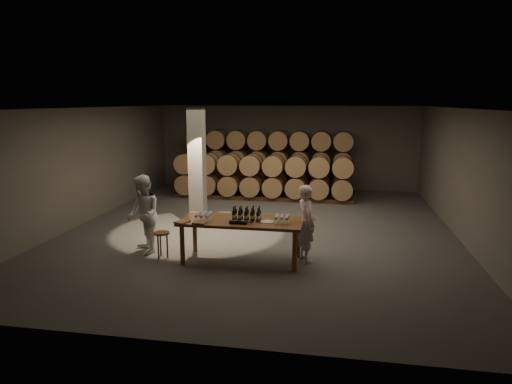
% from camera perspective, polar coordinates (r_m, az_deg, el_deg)
% --- Properties ---
extents(room, '(12.00, 12.00, 12.00)m').
position_cam_1_polar(room, '(12.57, -7.36, 3.09)').
color(room, '#514F4C').
rests_on(room, ground).
extents(tasting_table, '(2.60, 1.10, 0.90)m').
position_cam_1_polar(tasting_table, '(9.72, -1.83, -4.10)').
color(tasting_table, brown).
rests_on(tasting_table, ground).
extents(barrel_stack_back, '(6.26, 0.95, 2.31)m').
position_cam_1_polar(barrel_stack_back, '(17.19, 1.61, 4.02)').
color(barrel_stack_back, brown).
rests_on(barrel_stack_back, ground).
extents(barrel_stack_front, '(6.26, 0.95, 1.57)m').
position_cam_1_polar(barrel_stack_front, '(15.87, 0.85, 2.06)').
color(barrel_stack_front, brown).
rests_on(barrel_stack_front, ground).
extents(bottle_cluster, '(0.60, 0.23, 0.31)m').
position_cam_1_polar(bottle_cluster, '(9.62, -1.19, -2.92)').
color(bottle_cluster, black).
rests_on(bottle_cluster, tasting_table).
extents(lying_bottles, '(0.46, 0.08, 0.08)m').
position_cam_1_polar(lying_bottles, '(9.36, -2.17, -3.79)').
color(lying_bottles, black).
rests_on(lying_bottles, tasting_table).
extents(glass_cluster_left, '(0.30, 0.41, 0.16)m').
position_cam_1_polar(glass_cluster_left, '(9.72, -6.56, -2.82)').
color(glass_cluster_left, silver).
rests_on(glass_cluster_left, tasting_table).
extents(glass_cluster_right, '(0.30, 0.30, 0.17)m').
position_cam_1_polar(glass_cluster_right, '(9.44, 3.27, -3.17)').
color(glass_cluster_right, silver).
rests_on(glass_cluster_right, tasting_table).
extents(plate, '(0.28, 0.28, 0.02)m').
position_cam_1_polar(plate, '(9.51, 1.39, -3.74)').
color(plate, silver).
rests_on(plate, tasting_table).
extents(notebook_near, '(0.28, 0.23, 0.03)m').
position_cam_1_polar(notebook_near, '(9.48, -7.06, -3.84)').
color(notebook_near, '#915935').
rests_on(notebook_near, tasting_table).
extents(notebook_corner, '(0.32, 0.36, 0.03)m').
position_cam_1_polar(notebook_corner, '(9.62, -9.23, -3.68)').
color(notebook_corner, '#915935').
rests_on(notebook_corner, tasting_table).
extents(pen, '(0.15, 0.04, 0.01)m').
position_cam_1_polar(pen, '(9.45, -6.94, -3.93)').
color(pen, black).
rests_on(pen, tasting_table).
extents(stool, '(0.35, 0.35, 0.58)m').
position_cam_1_polar(stool, '(10.18, -11.71, -5.51)').
color(stool, brown).
rests_on(stool, ground).
extents(person_man, '(0.62, 0.72, 1.66)m').
position_cam_1_polar(person_man, '(9.73, 6.30, -3.94)').
color(person_man, '#F6D5D7').
rests_on(person_man, ground).
extents(person_woman, '(1.05, 1.09, 1.77)m').
position_cam_1_polar(person_woman, '(10.50, -13.92, -2.74)').
color(person_woman, white).
rests_on(person_woman, ground).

